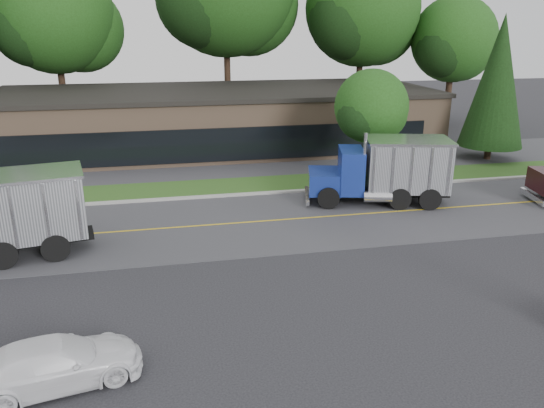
# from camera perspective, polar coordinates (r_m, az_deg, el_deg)

# --- Properties ---
(ground) EXTENTS (140.00, 140.00, 0.00)m
(ground) POSITION_cam_1_polar(r_m,az_deg,el_deg) (16.73, -3.47, -13.15)
(ground) COLOR #36363C
(ground) RESTS_ON ground
(road) EXTENTS (60.00, 8.00, 0.02)m
(road) POSITION_cam_1_polar(r_m,az_deg,el_deg) (24.79, -6.52, -2.28)
(road) COLOR #4E4E52
(road) RESTS_ON ground
(center_line) EXTENTS (60.00, 0.12, 0.01)m
(center_line) POSITION_cam_1_polar(r_m,az_deg,el_deg) (24.79, -6.52, -2.28)
(center_line) COLOR gold
(center_line) RESTS_ON ground
(curb) EXTENTS (60.00, 0.30, 0.12)m
(curb) POSITION_cam_1_polar(r_m,az_deg,el_deg) (28.74, -7.32, 0.66)
(curb) COLOR #9E9E99
(curb) RESTS_ON ground
(grass_verge) EXTENTS (60.00, 3.40, 0.03)m
(grass_verge) POSITION_cam_1_polar(r_m,az_deg,el_deg) (30.46, -7.60, 1.68)
(grass_verge) COLOR #27561D
(grass_verge) RESTS_ON ground
(far_parking) EXTENTS (60.00, 7.00, 0.02)m
(far_parking) POSITION_cam_1_polar(r_m,az_deg,el_deg) (35.26, -8.24, 4.00)
(far_parking) COLOR #4E4E52
(far_parking) RESTS_ON ground
(strip_mall) EXTENTS (32.00, 12.00, 4.00)m
(strip_mall) POSITION_cam_1_polar(r_m,az_deg,el_deg) (40.85, -6.12, 8.96)
(strip_mall) COLOR #8A6C55
(strip_mall) RESTS_ON ground
(tree_far_b) EXTENTS (10.16, 9.57, 14.50)m
(tree_far_b) POSITION_cam_1_polar(r_m,az_deg,el_deg) (48.86, -22.17, 17.89)
(tree_far_b) COLOR #382619
(tree_far_b) RESTS_ON ground
(tree_far_d) EXTENTS (10.71, 10.08, 15.28)m
(tree_far_d) POSITION_cam_1_polar(r_m,az_deg,el_deg) (50.57, 9.81, 19.48)
(tree_far_d) COLOR #382619
(tree_far_d) RESTS_ON ground
(tree_far_e) EXTENTS (7.99, 7.52, 11.39)m
(tree_far_e) POSITION_cam_1_polar(r_m,az_deg,el_deg) (52.17, 19.00, 16.01)
(tree_far_e) COLOR #382619
(tree_far_e) RESTS_ON ground
(evergreen_right) EXTENTS (4.23, 4.23, 9.61)m
(evergreen_right) POSITION_cam_1_polar(r_m,az_deg,el_deg) (39.02, 23.06, 12.03)
(evergreen_right) COLOR #382619
(evergreen_right) RESTS_ON ground
(tree_verge) EXTENTS (4.56, 4.29, 6.50)m
(tree_verge) POSITION_cam_1_polar(r_m,az_deg,el_deg) (31.86, 10.69, 9.91)
(tree_verge) COLOR #382619
(tree_verge) RESTS_ON ground
(dump_truck_blue) EXTENTS (7.49, 4.17, 3.36)m
(dump_truck_blue) POSITION_cam_1_polar(r_m,az_deg,el_deg) (27.93, 12.23, 3.70)
(dump_truck_blue) COLOR black
(dump_truck_blue) RESTS_ON ground
(rally_car) EXTENTS (4.59, 2.66, 1.25)m
(rally_car) POSITION_cam_1_polar(r_m,az_deg,el_deg) (15.17, -22.28, -15.56)
(rally_car) COLOR white
(rally_car) RESTS_ON ground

